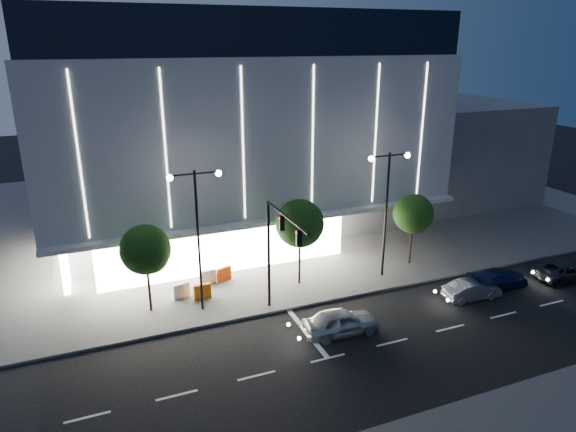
# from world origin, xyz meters

# --- Properties ---
(ground) EXTENTS (160.00, 160.00, 0.00)m
(ground) POSITION_xyz_m (0.00, 0.00, 0.00)
(ground) COLOR black
(ground) RESTS_ON ground
(sidewalk_museum) EXTENTS (70.00, 40.00, 0.15)m
(sidewalk_museum) POSITION_xyz_m (5.00, 24.00, 0.07)
(sidewalk_museum) COLOR #474747
(sidewalk_museum) RESTS_ON ground
(museum) EXTENTS (30.00, 25.80, 18.00)m
(museum) POSITION_xyz_m (2.98, 22.31, 9.27)
(museum) COLOR #4C4C51
(museum) RESTS_ON ground
(annex_building) EXTENTS (16.00, 20.00, 10.00)m
(annex_building) POSITION_xyz_m (26.00, 24.00, 5.00)
(annex_building) COLOR #4C4C51
(annex_building) RESTS_ON ground
(traffic_mast) EXTENTS (0.33, 5.89, 7.07)m
(traffic_mast) POSITION_xyz_m (1.00, 3.34, 5.03)
(traffic_mast) COLOR black
(traffic_mast) RESTS_ON ground
(street_lamp_west) EXTENTS (3.16, 0.36, 9.00)m
(street_lamp_west) POSITION_xyz_m (-3.00, 6.00, 5.96)
(street_lamp_west) COLOR black
(street_lamp_west) RESTS_ON ground
(street_lamp_east) EXTENTS (3.16, 0.36, 9.00)m
(street_lamp_east) POSITION_xyz_m (10.00, 6.00, 5.96)
(street_lamp_east) COLOR black
(street_lamp_east) RESTS_ON ground
(tree_left) EXTENTS (3.02, 3.02, 5.72)m
(tree_left) POSITION_xyz_m (-5.97, 7.02, 4.03)
(tree_left) COLOR black
(tree_left) RESTS_ON ground
(tree_mid) EXTENTS (3.25, 3.25, 6.15)m
(tree_mid) POSITION_xyz_m (4.03, 7.02, 4.33)
(tree_mid) COLOR black
(tree_mid) RESTS_ON ground
(tree_right) EXTENTS (2.91, 2.91, 5.51)m
(tree_right) POSITION_xyz_m (13.03, 7.02, 3.88)
(tree_right) COLOR black
(tree_right) RESTS_ON ground
(car_lead) EXTENTS (4.56, 2.01, 1.53)m
(car_lead) POSITION_xyz_m (3.75, 0.41, 0.76)
(car_lead) COLOR #ADB0B5
(car_lead) RESTS_ON ground
(car_second) EXTENTS (3.92, 1.57, 1.27)m
(car_second) POSITION_xyz_m (13.61, 0.97, 0.63)
(car_second) COLOR #95979C
(car_second) RESTS_ON ground
(car_third) EXTENTS (4.67, 2.20, 1.32)m
(car_third) POSITION_xyz_m (16.41, 1.56, 0.66)
(car_third) COLOR #131F47
(car_third) RESTS_ON ground
(car_fourth) EXTENTS (4.72, 2.56, 1.26)m
(car_fourth) POSITION_xyz_m (21.75, 0.79, 0.63)
(car_fourth) COLOR #2B2C30
(car_fourth) RESTS_ON ground
(barrier_a) EXTENTS (1.12, 0.33, 1.00)m
(barrier_a) POSITION_xyz_m (-2.68, 7.30, 0.65)
(barrier_a) COLOR orange
(barrier_a) RESTS_ON sidewalk_museum
(barrier_b) EXTENTS (1.13, 0.50, 1.00)m
(barrier_b) POSITION_xyz_m (-3.93, 7.92, 0.65)
(barrier_b) COLOR silver
(barrier_b) RESTS_ON sidewalk_museum
(barrier_c) EXTENTS (1.12, 0.63, 1.00)m
(barrier_c) POSITION_xyz_m (-0.71, 9.29, 0.65)
(barrier_c) COLOR red
(barrier_c) RESTS_ON sidewalk_museum
(barrier_d) EXTENTS (1.11, 0.33, 1.00)m
(barrier_d) POSITION_xyz_m (-1.84, 9.28, 0.65)
(barrier_d) COLOR silver
(barrier_d) RESTS_ON sidewalk_museum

